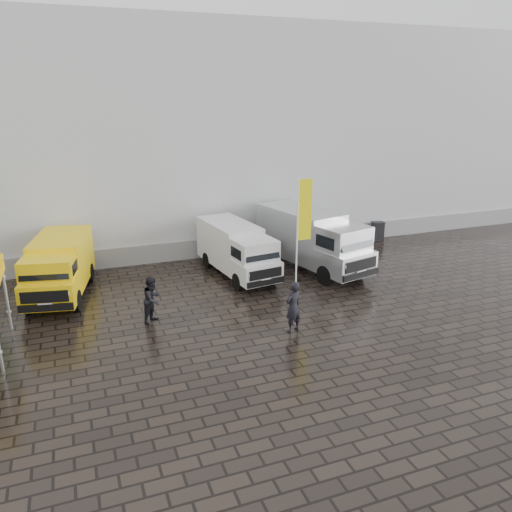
{
  "coord_description": "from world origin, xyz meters",
  "views": [
    {
      "loc": [
        -8.3,
        -16.93,
        8.35
      ],
      "look_at": [
        -1.09,
        2.2,
        1.71
      ],
      "focal_mm": 35.0,
      "sensor_mm": 36.0,
      "label": 1
    }
  ],
  "objects": [
    {
      "name": "ground",
      "position": [
        0.0,
        0.0,
        0.0
      ],
      "size": [
        120.0,
        120.0,
        0.0
      ],
      "primitive_type": "plane",
      "color": "black",
      "rests_on": "ground"
    },
    {
      "name": "exhibition_hall",
      "position": [
        2.0,
        16.0,
        6.0
      ],
      "size": [
        44.0,
        16.0,
        12.0
      ],
      "primitive_type": "cube",
      "color": "silver",
      "rests_on": "ground"
    },
    {
      "name": "flagpole",
      "position": [
        0.53,
        1.15,
        2.99
      ],
      "size": [
        0.88,
        0.5,
        5.31
      ],
      "color": "black",
      "rests_on": "ground"
    },
    {
      "name": "wheelie_bin",
      "position": [
        8.7,
        7.49,
        0.56
      ],
      "size": [
        0.84,
        0.84,
        1.13
      ],
      "primitive_type": "cube",
      "rotation": [
        0.0,
        0.0,
        -0.27
      ],
      "color": "black",
      "rests_on": "ground"
    },
    {
      "name": "hall_plinth",
      "position": [
        2.0,
        7.95,
        0.5
      ],
      "size": [
        44.0,
        0.15,
        1.0
      ],
      "primitive_type": "cube",
      "color": "gray",
      "rests_on": "ground"
    },
    {
      "name": "van_yellow",
      "position": [
        -9.09,
        4.86,
        1.24
      ],
      "size": [
        3.11,
        5.67,
        2.48
      ],
      "primitive_type": null,
      "rotation": [
        0.0,
        0.0,
        -0.21
      ],
      "color": "yellow",
      "rests_on": "ground"
    },
    {
      "name": "person_tent",
      "position": [
        -5.8,
        0.87,
        0.91
      ],
      "size": [
        1.1,
        1.11,
        1.82
      ],
      "primitive_type": "imported",
      "rotation": [
        0.0,
        0.0,
        0.82
      ],
      "color": "black",
      "rests_on": "ground"
    },
    {
      "name": "van_silver",
      "position": [
        2.69,
        4.29,
        1.44
      ],
      "size": [
        3.73,
        6.96,
        2.87
      ],
      "primitive_type": null,
      "rotation": [
        0.0,
        0.0,
        0.24
      ],
      "color": "silver",
      "rests_on": "ground"
    },
    {
      "name": "person_front",
      "position": [
        -1.14,
        -1.78,
        0.97
      ],
      "size": [
        0.83,
        0.68,
        1.95
      ],
      "primitive_type": "imported",
      "rotation": [
        0.0,
        0.0,
        3.49
      ],
      "color": "black",
      "rests_on": "ground"
    },
    {
      "name": "van_white",
      "position": [
        -1.12,
        4.7,
        1.21
      ],
      "size": [
        2.59,
        5.8,
        2.43
      ],
      "primitive_type": null,
      "rotation": [
        0.0,
        0.0,
        0.13
      ],
      "color": "silver",
      "rests_on": "ground"
    }
  ]
}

